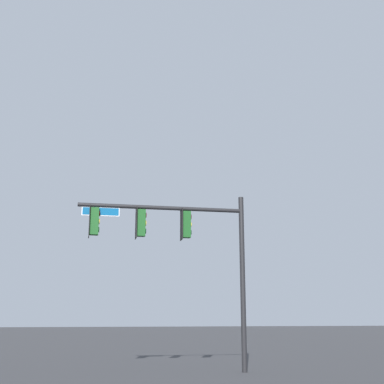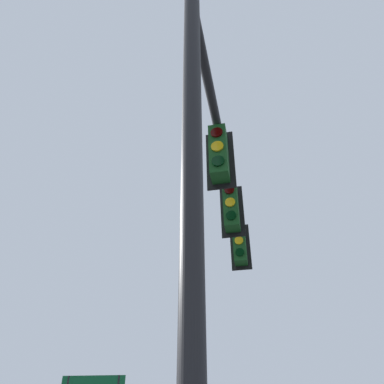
{
  "view_description": "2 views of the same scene",
  "coord_description": "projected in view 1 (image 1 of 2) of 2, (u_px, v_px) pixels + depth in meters",
  "views": [
    {
      "loc": [
        3.44,
        12.88,
        1.96
      ],
      "look_at": [
        -5.41,
        -6.64,
        7.18
      ],
      "focal_mm": 50.0,
      "sensor_mm": 36.0,
      "label": 1
    },
    {
      "loc": [
        -10.57,
        -6.53,
        1.54
      ],
      "look_at": [
        -2.45,
        -6.74,
        7.0
      ],
      "focal_mm": 35.0,
      "sensor_mm": 36.0,
      "label": 2
    }
  ],
  "objects": [
    {
      "name": "signal_pole_near",
      "position": [
        177.0,
        239.0,
        21.97
      ],
      "size": [
        6.79,
        1.82,
        7.16
      ],
      "color": "black",
      "rests_on": "ground_plane"
    }
  ]
}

